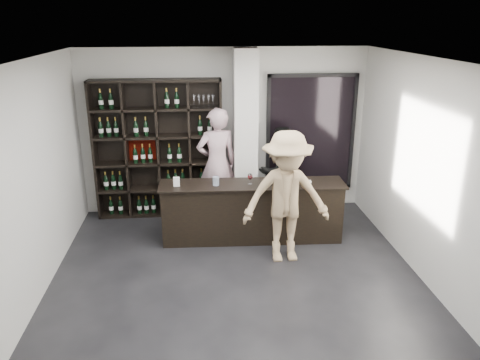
{
  "coord_description": "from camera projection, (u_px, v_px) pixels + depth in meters",
  "views": [
    {
      "loc": [
        -0.47,
        -5.34,
        3.37
      ],
      "look_at": [
        0.13,
        1.1,
        1.11
      ],
      "focal_mm": 35.0,
      "sensor_mm": 36.0,
      "label": 1
    }
  ],
  "objects": [
    {
      "name": "structural_column",
      "position": [
        245.0,
        135.0,
        8.04
      ],
      "size": [
        0.4,
        0.4,
        2.9
      ],
      "primitive_type": "cube",
      "color": "silver",
      "rests_on": "floor"
    },
    {
      "name": "wine_shelf",
      "position": [
        159.0,
        150.0,
        8.08
      ],
      "size": [
        2.2,
        0.35,
        2.4
      ],
      "primitive_type": null,
      "color": "black",
      "rests_on": "floor"
    },
    {
      "name": "napkin_stack",
      "position": [
        308.0,
        181.0,
        7.27
      ],
      "size": [
        0.12,
        0.12,
        0.02
      ],
      "primitive_type": "cube",
      "rotation": [
        0.0,
        0.0,
        -0.12
      ],
      "color": "white",
      "rests_on": "tasting_counter"
    },
    {
      "name": "card_stand",
      "position": [
        177.0,
        182.0,
        7.07
      ],
      "size": [
        0.09,
        0.05,
        0.14
      ],
      "primitive_type": "cube",
      "rotation": [
        0.0,
        0.0,
        0.01
      ],
      "color": "white",
      "rests_on": "tasting_counter"
    },
    {
      "name": "customer",
      "position": [
        286.0,
        198.0,
        6.59
      ],
      "size": [
        1.26,
        0.75,
        1.92
      ],
      "primitive_type": "imported",
      "rotation": [
        0.0,
        0.0,
        0.03
      ],
      "color": "tan",
      "rests_on": "floor"
    },
    {
      "name": "tasting_counter",
      "position": [
        252.0,
        211.0,
        7.36
      ],
      "size": [
        2.87,
        0.6,
        0.94
      ],
      "rotation": [
        0.0,
        0.0,
        -0.04
      ],
      "color": "black",
      "rests_on": "floor"
    },
    {
      "name": "taster_black",
      "position": [
        279.0,
        171.0,
        8.25
      ],
      "size": [
        0.93,
        0.83,
        1.59
      ],
      "primitive_type": "imported",
      "rotation": [
        0.0,
        0.0,
        3.48
      ],
      "color": "black",
      "rests_on": "floor"
    },
    {
      "name": "glass_panel",
      "position": [
        311.0,
        133.0,
        8.37
      ],
      "size": [
        1.6,
        0.08,
        2.1
      ],
      "color": "black",
      "rests_on": "floor"
    },
    {
      "name": "floor",
      "position": [
        238.0,
        287.0,
        6.17
      ],
      "size": [
        5.0,
        5.5,
        0.01
      ],
      "primitive_type": "cube",
      "color": "black",
      "rests_on": "ground"
    },
    {
      "name": "wine_glass",
      "position": [
        250.0,
        178.0,
        7.14
      ],
      "size": [
        0.11,
        0.11,
        0.19
      ],
      "primitive_type": null,
      "rotation": [
        0.0,
        0.0,
        0.42
      ],
      "color": "white",
      "rests_on": "tasting_counter"
    },
    {
      "name": "taster_pink",
      "position": [
        217.0,
        164.0,
        8.07
      ],
      "size": [
        0.8,
        0.61,
        1.95
      ],
      "primitive_type": "imported",
      "rotation": [
        0.0,
        0.0,
        3.37
      ],
      "color": "#C7A2AA",
      "rests_on": "floor"
    },
    {
      "name": "spit_cup",
      "position": [
        216.0,
        181.0,
        7.11
      ],
      "size": [
        0.11,
        0.11,
        0.13
      ],
      "primitive_type": "cylinder",
      "rotation": [
        0.0,
        0.0,
        -0.08
      ],
      "color": "silver",
      "rests_on": "tasting_counter"
    }
  ]
}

